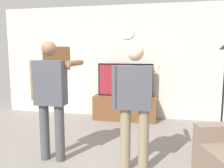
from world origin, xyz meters
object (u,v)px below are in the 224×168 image
wall_clock (127,32)px  person_standing_nearer_couch (135,100)px  television (125,80)px  tv_stand (125,108)px  framed_picture (56,58)px  person_standing_nearer_lamp (51,94)px

wall_clock → person_standing_nearer_couch: size_ratio=0.20×
television → person_standing_nearer_couch: 2.39m
tv_stand → television: size_ratio=1.14×
television → wall_clock: size_ratio=3.82×
television → framed_picture: framed_picture is taller
person_standing_nearer_lamp → television: bearing=72.0°
wall_clock → person_standing_nearer_couch: wall_clock is taller
framed_picture → person_standing_nearer_couch: (2.32, -2.59, -0.48)m
person_standing_nearer_couch → person_standing_nearer_lamp: bearing=177.3°
television → wall_clock: 1.15m
tv_stand → framed_picture: (-1.84, 0.30, 1.16)m
tv_stand → person_standing_nearer_lamp: bearing=-108.4°
television → framed_picture: (-1.84, 0.25, 0.50)m
television → framed_picture: 1.92m
tv_stand → framed_picture: 2.20m
wall_clock → person_standing_nearer_couch: 2.85m
television → wall_clock: bearing=90.0°
television → person_standing_nearer_couch: bearing=-78.3°
framed_picture → wall_clock: bearing=-0.2°
person_standing_nearer_lamp → wall_clock: bearing=73.6°
tv_stand → television: (0.00, 0.05, 0.67)m
person_standing_nearer_lamp → person_standing_nearer_couch: size_ratio=1.03×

